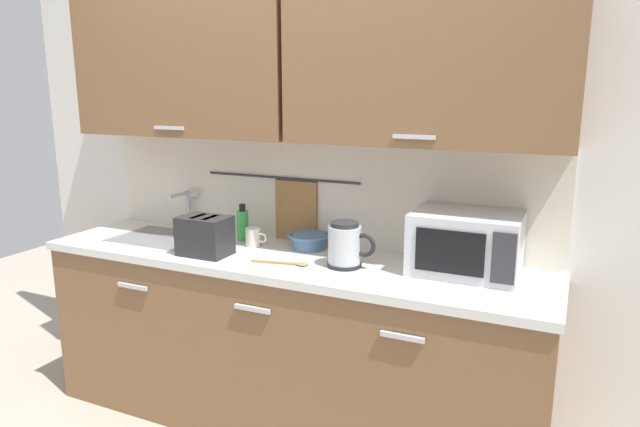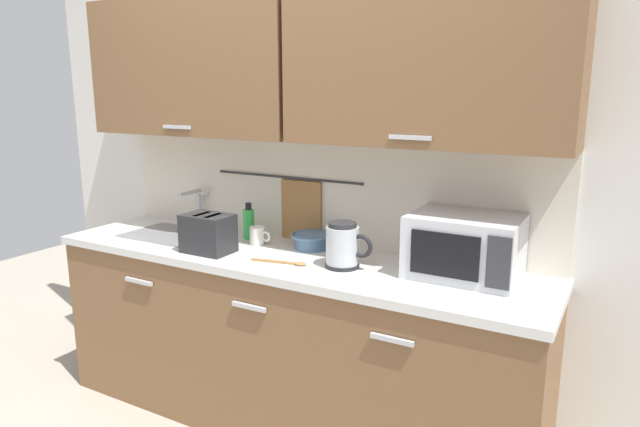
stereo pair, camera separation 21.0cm
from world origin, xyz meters
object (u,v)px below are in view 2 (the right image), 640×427
at_px(toaster, 208,233).
at_px(wooden_spoon, 286,262).
at_px(microwave, 465,246).
at_px(mixing_bowl, 312,240).
at_px(electric_kettle, 343,246).
at_px(mug_near_sink, 258,236).
at_px(dish_soap_bottle, 249,223).

xyz_separation_m(toaster, wooden_spoon, (0.44, 0.02, -0.09)).
relative_size(microwave, mixing_bowl, 2.15).
relative_size(microwave, toaster, 1.80).
bearing_deg(toaster, mixing_bowl, 36.69).
bearing_deg(wooden_spoon, microwave, 16.63).
bearing_deg(mixing_bowl, electric_kettle, -34.99).
height_order(mug_near_sink, wooden_spoon, mug_near_sink).
bearing_deg(microwave, mug_near_sink, -178.74).
distance_m(electric_kettle, wooden_spoon, 0.29).
bearing_deg(mug_near_sink, microwave, 1.26).
bearing_deg(mixing_bowl, dish_soap_bottle, -179.82).
bearing_deg(microwave, wooden_spoon, -163.37).
bearing_deg(microwave, toaster, -168.10).
bearing_deg(mixing_bowl, microwave, -3.88).
height_order(microwave, wooden_spoon, microwave).
bearing_deg(wooden_spoon, mixing_bowl, 94.95).
relative_size(microwave, mug_near_sink, 3.83).
distance_m(electric_kettle, mixing_bowl, 0.35).
relative_size(mixing_bowl, toaster, 0.84).
height_order(microwave, electric_kettle, microwave).
bearing_deg(electric_kettle, mug_near_sink, 167.94).
height_order(electric_kettle, dish_soap_bottle, electric_kettle).
distance_m(microwave, wooden_spoon, 0.81).
height_order(mixing_bowl, wooden_spoon, mixing_bowl).
xyz_separation_m(microwave, electric_kettle, (-0.51, -0.14, -0.03)).
bearing_deg(wooden_spoon, dish_soap_bottle, 145.86).
xyz_separation_m(mug_near_sink, wooden_spoon, (0.30, -0.21, -0.04)).
xyz_separation_m(electric_kettle, mug_near_sink, (-0.56, 0.12, -0.05)).
height_order(dish_soap_bottle, mug_near_sink, dish_soap_bottle).
height_order(electric_kettle, wooden_spoon, electric_kettle).
relative_size(dish_soap_bottle, mug_near_sink, 1.63).
distance_m(mug_near_sink, toaster, 0.27).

